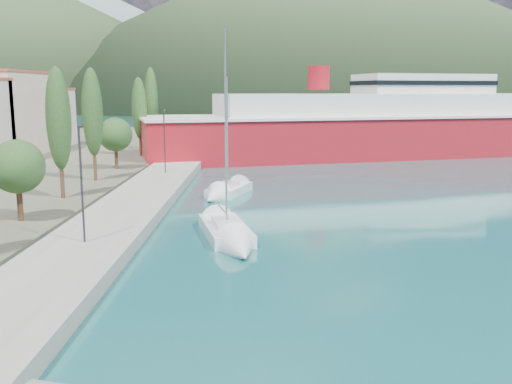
{
  "coord_description": "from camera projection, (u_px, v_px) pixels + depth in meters",
  "views": [
    {
      "loc": [
        0.28,
        -14.74,
        8.64
      ],
      "look_at": [
        0.0,
        14.0,
        3.5
      ],
      "focal_mm": 40.0,
      "sensor_mm": 36.0,
      "label": 1
    }
  ],
  "objects": [
    {
      "name": "ground",
      "position": [
        260.0,
        127.0,
        134.15
      ],
      "size": [
        1400.0,
        1400.0,
        0.0
      ],
      "primitive_type": "plane",
      "color": "#195859"
    },
    {
      "name": "quay",
      "position": [
        135.0,
        205.0,
        41.64
      ],
      "size": [
        5.0,
        88.0,
        0.8
      ],
      "primitive_type": "cube",
      "color": "gray",
      "rests_on": "ground"
    },
    {
      "name": "hills_far",
      "position": [
        391.0,
        25.0,
        610.12
      ],
      "size": [
        1480.0,
        900.0,
        180.0
      ],
      "color": "gray",
      "rests_on": "ground"
    },
    {
      "name": "hills_near",
      "position": [
        411.0,
        27.0,
        373.1
      ],
      "size": [
        1010.0,
        520.0,
        115.0
      ],
      "color": "#364B2B",
      "rests_on": "ground"
    },
    {
      "name": "tree_row",
      "position": [
        83.0,
        125.0,
        47.34
      ],
      "size": [
        3.43,
        63.28,
        10.98
      ],
      "color": "#47301E",
      "rests_on": "land_strip"
    },
    {
      "name": "lamp_posts",
      "position": [
        89.0,
        176.0,
        30.67
      ],
      "size": [
        0.15,
        47.41,
        6.06
      ],
      "color": "#2D2D33",
      "rests_on": "quay"
    },
    {
      "name": "sailboat_near",
      "position": [
        232.0,
        240.0,
        32.15
      ],
      "size": [
        4.46,
        9.31,
        12.96
      ],
      "color": "silver",
      "rests_on": "ground"
    },
    {
      "name": "sailboat_mid",
      "position": [
        221.0,
        194.0,
        46.51
      ],
      "size": [
        4.47,
        7.6,
        10.65
      ],
      "color": "silver",
      "rests_on": "ground"
    },
    {
      "name": "ferry",
      "position": [
        379.0,
        127.0,
        75.82
      ],
      "size": [
        63.28,
        29.65,
        12.33
      ],
      "color": "maroon",
      "rests_on": "ground"
    }
  ]
}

